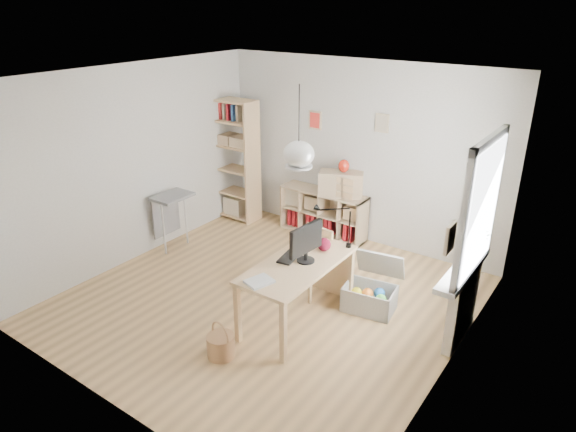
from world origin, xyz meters
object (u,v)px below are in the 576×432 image
Objects in this scene: tall_bookshelf at (234,155)px; chair at (312,257)px; desk at (298,270)px; drawer_chest at (341,184)px; storage_chest at (372,292)px; cube_shelf at (323,215)px; monitor at (306,241)px.

chair is at bearing -28.94° from tall_bookshelf.
drawer_chest is at bearing 107.91° from desk.
storage_chest is (0.79, 0.10, -0.28)m from chair.
desk is 2.31m from drawer_chest.
drawer_chest reaches higher than storage_chest.
desk is at bearing -37.01° from tall_bookshelf.
storage_chest is at bearing -43.04° from cube_shelf.
desk is 0.75× the size of tall_bookshelf.
desk is 2.00× the size of storage_chest.
chair reaches higher than desk.
drawer_chest is (-0.49, 1.55, 0.42)m from chair.
chair reaches higher than cube_shelf.
drawer_chest reaches higher than cube_shelf.
storage_chest is at bearing -72.14° from drawer_chest.
storage_chest is 1.16× the size of drawer_chest.
tall_bookshelf is 2.66× the size of storage_chest.
monitor is at bearing 61.28° from desk.
monitor is (-0.53, -0.65, 0.79)m from storage_chest.
tall_bookshelf is at bearing 163.63° from drawer_chest.
tall_bookshelf is at bearing -169.81° from cube_shelf.
storage_chest is at bearing -20.98° from tall_bookshelf.
storage_chest is 1.48× the size of monitor.
storage_chest is (1.60, -1.49, -0.09)m from cube_shelf.
tall_bookshelf reaches higher than monitor.
storage_chest is at bearing 51.86° from desk.
cube_shelf is 1.77m from tall_bookshelf.
chair is at bearing 108.66° from desk.
monitor reaches higher than chair.
chair is (-0.22, 0.64, -0.17)m from desk.
storage_chest is at bearing 57.01° from monitor.
tall_bookshelf reaches higher than storage_chest.
cube_shelf is (-1.02, 2.23, -0.36)m from desk.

